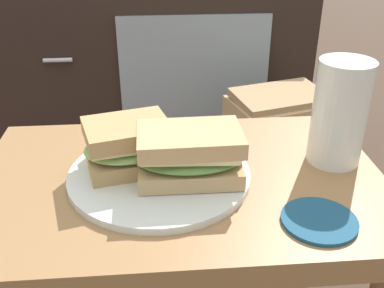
{
  "coord_description": "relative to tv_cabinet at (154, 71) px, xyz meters",
  "views": [
    {
      "loc": [
        -0.03,
        -0.52,
        0.79
      ],
      "look_at": [
        0.02,
        0.0,
        0.51
      ],
      "focal_mm": 42.07,
      "sensor_mm": 36.0,
      "label": 1
    }
  ],
  "objects": [
    {
      "name": "side_table",
      "position": [
        0.04,
        -0.95,
        0.08
      ],
      "size": [
        0.56,
        0.36,
        0.46
      ],
      "color": "olive",
      "rests_on": "ground"
    },
    {
      "name": "sandwich_back",
      "position": [
        0.05,
        -0.96,
        0.21
      ],
      "size": [
        0.15,
        0.09,
        0.07
      ],
      "color": "tan",
      "rests_on": "plate"
    },
    {
      "name": "paper_bag",
      "position": [
        0.31,
        -0.46,
        -0.1
      ],
      "size": [
        0.27,
        0.22,
        0.38
      ],
      "color": "tan",
      "rests_on": "ground"
    },
    {
      "name": "plate",
      "position": [
        0.01,
        -0.95,
        0.17
      ],
      "size": [
        0.25,
        0.25,
        0.01
      ],
      "primitive_type": "cylinder",
      "color": "silver",
      "rests_on": "side_table"
    },
    {
      "name": "sandwich_front",
      "position": [
        -0.03,
        -0.93,
        0.21
      ],
      "size": [
        0.14,
        0.12,
        0.07
      ],
      "color": "tan",
      "rests_on": "plate"
    },
    {
      "name": "tv_cabinet",
      "position": [
        0.0,
        0.0,
        0.0
      ],
      "size": [
        0.96,
        0.46,
        0.58
      ],
      "color": "black",
      "rests_on": "ground"
    },
    {
      "name": "beer_glass",
      "position": [
        0.26,
        -0.92,
        0.24
      ],
      "size": [
        0.08,
        0.08,
        0.15
      ],
      "color": "silver",
      "rests_on": "side_table"
    },
    {
      "name": "coaster",
      "position": [
        0.19,
        -1.06,
        0.17
      ],
      "size": [
        0.09,
        0.09,
        0.01
      ],
      "primitive_type": "cylinder",
      "color": "navy",
      "rests_on": "side_table"
    }
  ]
}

